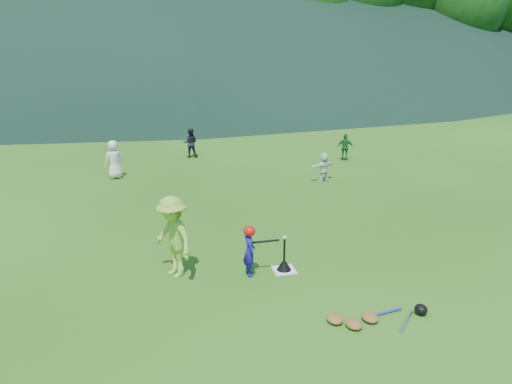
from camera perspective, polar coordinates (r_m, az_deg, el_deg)
ground at (r=10.42m, az=3.21°, el=-8.93°), size 120.00×120.00×0.00m
home_plate at (r=10.42m, az=3.22°, el=-8.88°), size 0.45×0.45×0.02m
baseball at (r=10.11m, az=3.29°, el=-5.21°), size 0.08×0.08×0.08m
batter_child at (r=10.02m, az=-0.76°, el=-6.79°), size 0.25×0.38×1.04m
adult_coach at (r=10.00m, az=-9.47°, el=-5.09°), size 1.06×1.25×1.67m
fielder_a at (r=17.07m, az=-15.92°, el=3.59°), size 0.73×0.61×1.27m
fielder_b at (r=19.34m, az=-7.50°, el=5.59°), size 0.62×0.52×1.12m
fielder_c at (r=18.97m, az=10.16°, el=5.05°), size 0.64×0.44×1.02m
fielder_d at (r=16.27m, az=7.75°, el=2.84°), size 0.93×0.55×0.95m
batting_tee at (r=10.37m, az=3.23°, el=-8.30°), size 0.30×0.30×0.68m
batter_gear at (r=9.85m, az=-0.63°, el=-4.58°), size 0.73×0.26×0.40m
equipment_pile at (r=8.97m, az=12.96°, el=-13.81°), size 1.80×0.76×0.19m
outfield_fence at (r=37.19m, az=-9.31°, el=11.79°), size 70.07×0.08×1.33m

